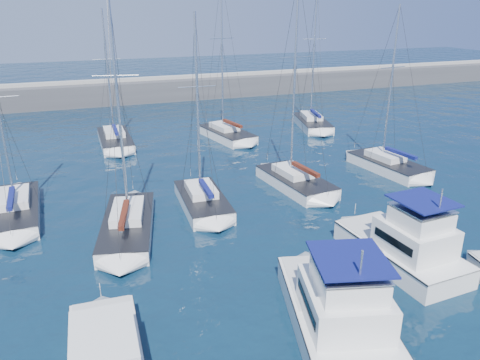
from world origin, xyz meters
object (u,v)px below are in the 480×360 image
object	(u,v)px
motor_yacht_port_inner	(338,311)
sailboat_mid_b	(128,225)
sailboat_back_a	(115,140)
motor_yacht_stbd_inner	(405,247)
sailboat_mid_c	(203,201)
sailboat_back_c	(312,123)
sailboat_mid_a	(15,210)
sailboat_mid_e	(388,165)
sailboat_back_b	(226,134)
sailboat_mid_d	(295,181)

from	to	relation	value
motor_yacht_port_inner	sailboat_mid_b	distance (m)	15.19
sailboat_back_a	motor_yacht_stbd_inner	bearing A→B (deg)	-66.97
motor_yacht_stbd_inner	sailboat_mid_c	bearing A→B (deg)	122.70
sailboat_back_c	sailboat_mid_a	bearing A→B (deg)	-140.61
motor_yacht_stbd_inner	sailboat_mid_e	xyz separation A→B (m)	(9.04, 13.64, -0.61)
sailboat_back_a	sailboat_mid_b	bearing A→B (deg)	-93.64
sailboat_mid_a	sailboat_back_a	distance (m)	17.87
motor_yacht_port_inner	sailboat_mid_e	xyz separation A→B (m)	(15.62, 17.42, -0.61)
sailboat_mid_a	sailboat_back_b	world-z (taller)	sailboat_back_b
sailboat_mid_b	sailboat_back_c	xyz separation A→B (m)	(24.26, 20.32, 0.01)
motor_yacht_port_inner	sailboat_back_c	distance (m)	37.44
motor_yacht_port_inner	sailboat_back_b	bearing A→B (deg)	95.27
motor_yacht_port_inner	sailboat_mid_c	distance (m)	15.43
sailboat_mid_e	sailboat_back_b	bearing A→B (deg)	116.32
sailboat_mid_d	sailboat_back_c	distance (m)	19.97
motor_yacht_port_inner	sailboat_mid_b	size ratio (longest dim) A/B	0.59
sailboat_mid_a	sailboat_back_a	size ratio (longest dim) A/B	0.95
sailboat_mid_d	sailboat_back_a	distance (m)	21.31
sailboat_mid_a	sailboat_mid_c	world-z (taller)	sailboat_mid_c
sailboat_back_b	sailboat_back_c	bearing A→B (deg)	-5.33
sailboat_mid_c	sailboat_back_a	bearing A→B (deg)	105.47
sailboat_mid_b	sailboat_back_c	distance (m)	31.64
sailboat_mid_b	sailboat_back_b	bearing A→B (deg)	67.43
motor_yacht_stbd_inner	sailboat_mid_c	xyz separation A→B (m)	(-8.52, 11.52, -0.61)
motor_yacht_port_inner	sailboat_back_b	xyz separation A→B (m)	(5.54, 32.20, -0.58)
sailboat_mid_c	sailboat_back_a	world-z (taller)	sailboat_back_a
sailboat_mid_b	sailboat_back_c	bearing A→B (deg)	51.86
sailboat_back_b	sailboat_back_c	world-z (taller)	sailboat_back_b
sailboat_mid_e	sailboat_mid_c	bearing A→B (deg)	178.90
sailboat_mid_a	sailboat_mid_e	world-z (taller)	sailboat_mid_e
sailboat_mid_a	sailboat_back_a	xyz separation A→B (m)	(8.39, 15.77, 0.01)
sailboat_mid_c	motor_yacht_stbd_inner	bearing A→B (deg)	-50.68
motor_yacht_stbd_inner	sailboat_mid_b	bearing A→B (deg)	142.54
sailboat_mid_c	sailboat_back_a	xyz separation A→B (m)	(-4.19, 18.70, -0.02)
sailboat_mid_a	sailboat_mid_d	size ratio (longest dim) A/B	0.80
motor_yacht_port_inner	sailboat_mid_e	distance (m)	23.41
sailboat_mid_a	sailboat_mid_c	size ratio (longest dim) A/B	0.95
motor_yacht_stbd_inner	sailboat_mid_c	size ratio (longest dim) A/B	0.58
motor_yacht_stbd_inner	sailboat_mid_b	distance (m)	16.97
motor_yacht_stbd_inner	sailboat_mid_b	xyz separation A→B (m)	(-14.12, 9.40, -0.60)
motor_yacht_stbd_inner	sailboat_back_b	world-z (taller)	sailboat_back_b
sailboat_mid_a	sailboat_mid_d	xyz separation A→B (m)	(20.65, -1.66, 0.04)
sailboat_mid_e	sailboat_back_a	distance (m)	27.35
sailboat_mid_a	sailboat_back_a	world-z (taller)	sailboat_back_a
sailboat_mid_d	sailboat_back_c	size ratio (longest dim) A/B	1.01
sailboat_back_c	motor_yacht_port_inner	bearing A→B (deg)	-103.19
sailboat_mid_b	sailboat_back_c	world-z (taller)	sailboat_back_c
motor_yacht_port_inner	sailboat_mid_c	world-z (taller)	sailboat_mid_c
motor_yacht_port_inner	sailboat_back_a	xyz separation A→B (m)	(-6.13, 34.00, -0.63)
sailboat_mid_e	sailboat_back_b	world-z (taller)	sailboat_back_b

